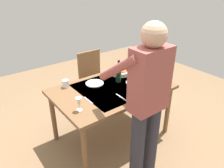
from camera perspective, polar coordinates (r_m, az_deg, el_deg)
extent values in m
plane|color=#846647|center=(3.12, 0.00, -13.17)|extent=(6.00, 6.00, 0.00)
cube|color=brown|center=(2.71, 0.00, -1.32)|extent=(1.44, 0.93, 0.04)
cube|color=beige|center=(2.70, 0.00, -0.98)|extent=(0.79, 0.79, 0.00)
cylinder|color=brown|center=(3.52, 4.59, -1.24)|extent=(0.06, 0.06, 0.71)
cylinder|color=brown|center=(2.94, -15.11, -8.47)|extent=(0.06, 0.06, 0.71)
cylinder|color=brown|center=(3.07, 14.39, -6.71)|extent=(0.06, 0.06, 0.71)
cylinder|color=brown|center=(2.37, -7.15, -17.53)|extent=(0.06, 0.06, 0.71)
cube|color=#523019|center=(3.52, -4.28, 0.54)|extent=(0.40, 0.40, 0.04)
cube|color=brown|center=(3.56, -6.01, 5.10)|extent=(0.40, 0.04, 0.45)
cylinder|color=brown|center=(3.83, -3.44, -0.89)|extent=(0.04, 0.04, 0.43)
cylinder|color=brown|center=(3.68, -7.83, -2.38)|extent=(0.04, 0.04, 0.43)
cylinder|color=brown|center=(3.59, -0.39, -2.91)|extent=(0.04, 0.04, 0.43)
cylinder|color=brown|center=(3.42, -4.96, -4.61)|extent=(0.04, 0.04, 0.43)
cylinder|color=#2D2D38|center=(2.29, 6.62, -16.59)|extent=(0.14, 0.14, 0.88)
cylinder|color=#2D2D38|center=(2.40, 10.22, -14.45)|extent=(0.14, 0.14, 0.88)
cube|color=#9E4C47|center=(1.93, 9.94, 1.03)|extent=(0.36, 0.20, 0.60)
sphere|color=tan|center=(1.79, 10.96, 12.60)|extent=(0.22, 0.22, 0.22)
cylinder|color=#9E4C47|center=(1.95, 1.55, 4.10)|extent=(0.08, 0.52, 0.40)
cylinder|color=#9E4C47|center=(2.16, 8.69, 6.18)|extent=(0.08, 0.52, 0.40)
cylinder|color=black|center=(2.81, 1.73, 2.45)|extent=(0.07, 0.07, 0.20)
cylinder|color=black|center=(2.75, 1.77, 5.10)|extent=(0.03, 0.03, 0.08)
cylinder|color=black|center=(2.73, 1.79, 6.04)|extent=(0.03, 0.03, 0.02)
cylinder|color=white|center=(2.29, -8.54, -6.78)|extent=(0.06, 0.06, 0.01)
cylinder|color=white|center=(2.27, -8.60, -5.98)|extent=(0.01, 0.01, 0.07)
cone|color=white|center=(2.23, -8.73, -4.42)|extent=(0.07, 0.07, 0.07)
cylinder|color=beige|center=(2.24, -8.69, -4.91)|extent=(0.03, 0.03, 0.03)
cylinder|color=silver|center=(2.55, 8.60, -1.83)|extent=(0.07, 0.07, 0.09)
cylinder|color=silver|center=(2.75, -12.09, 0.08)|extent=(0.08, 0.08, 0.10)
cylinder|color=silver|center=(3.13, 7.45, 3.98)|extent=(0.06, 0.06, 0.11)
cylinder|color=silver|center=(3.07, 2.35, 3.21)|extent=(0.30, 0.30, 0.05)
cylinder|color=#C6562D|center=(3.06, 2.36, 3.61)|extent=(0.22, 0.22, 0.03)
cylinder|color=silver|center=(2.80, -4.59, 0.19)|extent=(0.23, 0.23, 0.01)
cylinder|color=silver|center=(2.82, 6.02, 0.33)|extent=(0.23, 0.23, 0.01)
cube|color=silver|center=(2.48, 2.53, -3.58)|extent=(0.02, 0.20, 0.00)
cube|color=silver|center=(2.45, -6.28, -4.24)|extent=(0.01, 0.18, 0.00)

